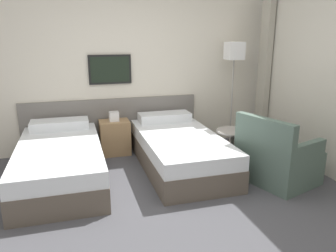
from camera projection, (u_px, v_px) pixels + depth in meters
The scene contains 8 objects.
ground_plane at pixel (175, 207), 3.49m from camera, with size 16.00×16.00×0.00m, color #47474C.
wall_headboard at pixel (133, 66), 5.09m from camera, with size 10.00×0.10×2.70m.
bed_near_door at pixel (60, 161), 4.09m from camera, with size 1.00×2.00×0.60m.
bed_near_window at pixel (179, 150), 4.51m from camera, with size 1.00×2.00×0.60m.
nightstand at pixel (115, 137), 5.00m from camera, with size 0.45×0.34×0.66m.
floor_lamp at pixel (234, 59), 5.12m from camera, with size 0.25×0.25×1.67m.
side_table at pixel (232, 141), 4.53m from camera, with size 0.46×0.46×0.51m.
armchair at pixel (276, 160), 4.05m from camera, with size 0.94×1.01×0.85m.
Camera 1 is at (-0.95, -2.99, 1.76)m, focal length 35.00 mm.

